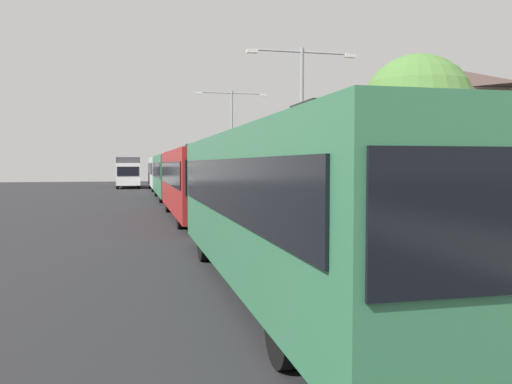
{
  "coord_description": "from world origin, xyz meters",
  "views": [
    {
      "loc": [
        -4.17,
        3.08,
        2.46
      ],
      "look_at": [
        -0.41,
        19.2,
        1.58
      ],
      "focal_mm": 37.2,
      "sensor_mm": 36.0,
      "label": 1
    }
  ],
  "objects_px": {
    "bus_middle": "(174,175)",
    "streetlamp_mid": "(302,111)",
    "bus_second_in_line": "(198,181)",
    "box_truck_oncoming": "(128,171)",
    "streetlamp_far": "(232,130)",
    "roadside_tree": "(417,111)",
    "bus_fourth_in_line": "(163,172)",
    "white_suv": "(493,240)",
    "bus_lead": "(284,204)"
  },
  "relations": [
    {
      "from": "bus_lead",
      "to": "bus_fourth_in_line",
      "type": "height_order",
      "value": "same"
    },
    {
      "from": "bus_middle",
      "to": "box_truck_oncoming",
      "type": "xyz_separation_m",
      "value": [
        -3.3,
        19.17,
        0.02
      ]
    },
    {
      "from": "box_truck_oncoming",
      "to": "streetlamp_mid",
      "type": "height_order",
      "value": "streetlamp_mid"
    },
    {
      "from": "bus_second_in_line",
      "to": "box_truck_oncoming",
      "type": "bearing_deg",
      "value": 95.72
    },
    {
      "from": "bus_fourth_in_line",
      "to": "roadside_tree",
      "type": "height_order",
      "value": "roadside_tree"
    },
    {
      "from": "bus_second_in_line",
      "to": "bus_fourth_in_line",
      "type": "height_order",
      "value": "same"
    },
    {
      "from": "bus_middle",
      "to": "roadside_tree",
      "type": "bearing_deg",
      "value": -66.63
    },
    {
      "from": "streetlamp_far",
      "to": "bus_middle",
      "type": "bearing_deg",
      "value": -128.2
    },
    {
      "from": "box_truck_oncoming",
      "to": "bus_fourth_in_line",
      "type": "bearing_deg",
      "value": -58.9
    },
    {
      "from": "roadside_tree",
      "to": "streetlamp_far",
      "type": "bearing_deg",
      "value": 95.98
    },
    {
      "from": "bus_middle",
      "to": "white_suv",
      "type": "height_order",
      "value": "bus_middle"
    },
    {
      "from": "white_suv",
      "to": "bus_second_in_line",
      "type": "bearing_deg",
      "value": 103.57
    },
    {
      "from": "bus_second_in_line",
      "to": "streetlamp_mid",
      "type": "distance_m",
      "value": 6.55
    },
    {
      "from": "bus_fourth_in_line",
      "to": "streetlamp_far",
      "type": "distance_m",
      "value": 9.45
    },
    {
      "from": "streetlamp_far",
      "to": "roadside_tree",
      "type": "height_order",
      "value": "streetlamp_far"
    },
    {
      "from": "white_suv",
      "to": "streetlamp_far",
      "type": "height_order",
      "value": "streetlamp_far"
    },
    {
      "from": "bus_second_in_line",
      "to": "streetlamp_mid",
      "type": "relative_size",
      "value": 1.52
    },
    {
      "from": "streetlamp_far",
      "to": "streetlamp_mid",
      "type": "bearing_deg",
      "value": -90.0
    },
    {
      "from": "bus_lead",
      "to": "bus_middle",
      "type": "xyz_separation_m",
      "value": [
        -0.0,
        27.81,
        -0.0
      ]
    },
    {
      "from": "box_truck_oncoming",
      "to": "roadside_tree",
      "type": "height_order",
      "value": "roadside_tree"
    },
    {
      "from": "bus_middle",
      "to": "white_suv",
      "type": "distance_m",
      "value": 29.34
    },
    {
      "from": "white_suv",
      "to": "streetlamp_far",
      "type": "xyz_separation_m",
      "value": [
        1.7,
        35.96,
        4.32
      ]
    },
    {
      "from": "bus_lead",
      "to": "bus_second_in_line",
      "type": "xyz_separation_m",
      "value": [
        -0.0,
        14.03,
        -0.0
      ]
    },
    {
      "from": "streetlamp_mid",
      "to": "streetlamp_far",
      "type": "bearing_deg",
      "value": 90.0
    },
    {
      "from": "bus_middle",
      "to": "streetlamp_mid",
      "type": "height_order",
      "value": "streetlamp_mid"
    },
    {
      "from": "bus_middle",
      "to": "bus_fourth_in_line",
      "type": "height_order",
      "value": "same"
    },
    {
      "from": "box_truck_oncoming",
      "to": "bus_middle",
      "type": "bearing_deg",
      "value": -80.22
    },
    {
      "from": "bus_middle",
      "to": "bus_fourth_in_line",
      "type": "bearing_deg",
      "value": 90.0
    },
    {
      "from": "bus_fourth_in_line",
      "to": "white_suv",
      "type": "bearing_deg",
      "value": -85.06
    },
    {
      "from": "bus_middle",
      "to": "roadside_tree",
      "type": "distance_m",
      "value": 20.56
    },
    {
      "from": "white_suv",
      "to": "box_truck_oncoming",
      "type": "height_order",
      "value": "box_truck_oncoming"
    },
    {
      "from": "bus_lead",
      "to": "roadside_tree",
      "type": "bearing_deg",
      "value": 48.46
    },
    {
      "from": "bus_lead",
      "to": "streetlamp_mid",
      "type": "bearing_deg",
      "value": 70.83
    },
    {
      "from": "streetlamp_far",
      "to": "roadside_tree",
      "type": "relative_size",
      "value": 1.29
    },
    {
      "from": "box_truck_oncoming",
      "to": "bus_second_in_line",
      "type": "bearing_deg",
      "value": -84.28
    },
    {
      "from": "roadside_tree",
      "to": "bus_middle",
      "type": "bearing_deg",
      "value": 113.37
    },
    {
      "from": "bus_fourth_in_line",
      "to": "white_suv",
      "type": "distance_m",
      "value": 42.95
    },
    {
      "from": "bus_lead",
      "to": "bus_middle",
      "type": "distance_m",
      "value": 27.81
    },
    {
      "from": "bus_fourth_in_line",
      "to": "streetlamp_mid",
      "type": "relative_size",
      "value": 1.51
    },
    {
      "from": "bus_lead",
      "to": "white_suv",
      "type": "xyz_separation_m",
      "value": [
        3.7,
        -1.29,
        -0.66
      ]
    },
    {
      "from": "bus_second_in_line",
      "to": "white_suv",
      "type": "distance_m",
      "value": 15.78
    },
    {
      "from": "bus_fourth_in_line",
      "to": "streetlamp_far",
      "type": "bearing_deg",
      "value": -51.69
    },
    {
      "from": "bus_second_in_line",
      "to": "roadside_tree",
      "type": "distance_m",
      "value": 9.87
    },
    {
      "from": "white_suv",
      "to": "roadside_tree",
      "type": "height_order",
      "value": "roadside_tree"
    },
    {
      "from": "bus_lead",
      "to": "box_truck_oncoming",
      "type": "bearing_deg",
      "value": 94.02
    },
    {
      "from": "bus_middle",
      "to": "box_truck_oncoming",
      "type": "bearing_deg",
      "value": 99.78
    },
    {
      "from": "box_truck_oncoming",
      "to": "streetlamp_far",
      "type": "bearing_deg",
      "value": -54.74
    },
    {
      "from": "roadside_tree",
      "to": "white_suv",
      "type": "bearing_deg",
      "value": -112.81
    },
    {
      "from": "bus_fourth_in_line",
      "to": "roadside_tree",
      "type": "bearing_deg",
      "value": -76.0
    },
    {
      "from": "bus_second_in_line",
      "to": "box_truck_oncoming",
      "type": "relative_size",
      "value": 1.55
    }
  ]
}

